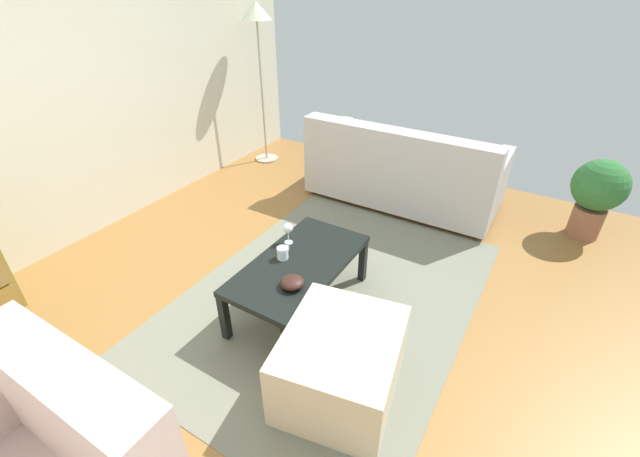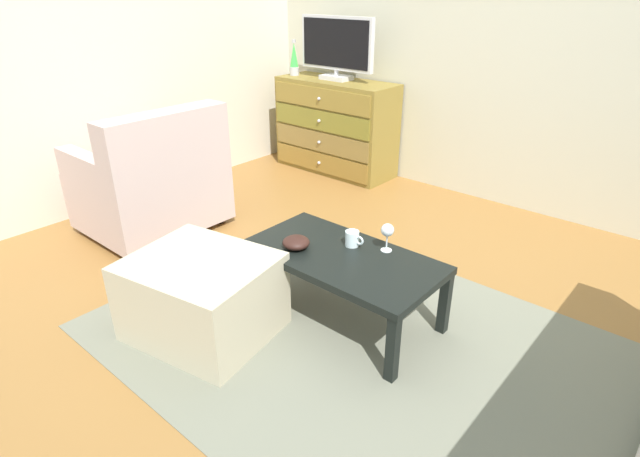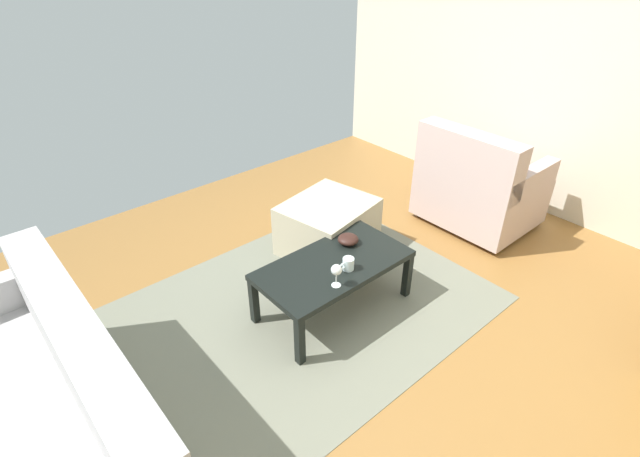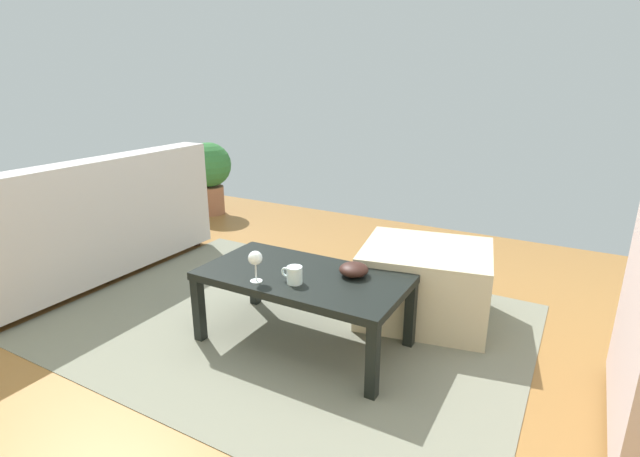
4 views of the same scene
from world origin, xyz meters
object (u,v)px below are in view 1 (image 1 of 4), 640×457
at_px(ottoman, 341,364).
at_px(standing_lamp, 257,27).
at_px(bowl_decorative, 292,282).
at_px(wine_glass, 288,229).
at_px(potted_plant, 597,192).
at_px(mug, 283,253).
at_px(coffee_table, 299,267).
at_px(couch_large, 403,172).

height_order(ottoman, standing_lamp, standing_lamp).
xyz_separation_m(ottoman, standing_lamp, (2.49, 2.43, 1.30)).
xyz_separation_m(bowl_decorative, standing_lamp, (2.26, 1.95, 1.09)).
bearing_deg(bowl_decorative, wine_glass, 37.48).
bearing_deg(potted_plant, bowl_decorative, 146.22).
height_order(wine_glass, bowl_decorative, wine_glass).
height_order(wine_glass, mug, wine_glass).
xyz_separation_m(coffee_table, couch_large, (1.84, -0.02, -0.01)).
height_order(bowl_decorative, ottoman, bowl_decorative).
relative_size(mug, ottoman, 0.16).
distance_m(wine_glass, bowl_decorative, 0.49).
bearing_deg(standing_lamp, coffee_table, -137.69).
relative_size(bowl_decorative, standing_lamp, 0.08).
relative_size(mug, potted_plant, 0.16).
height_order(bowl_decorative, couch_large, couch_large).
relative_size(coffee_table, standing_lamp, 0.59).
distance_m(couch_large, standing_lamp, 2.21).
xyz_separation_m(bowl_decorative, ottoman, (-0.23, -0.47, -0.21)).
relative_size(wine_glass, standing_lamp, 0.09).
xyz_separation_m(standing_lamp, potted_plant, (0.06, -3.51, -1.08)).
relative_size(bowl_decorative, couch_large, 0.08).
height_order(mug, couch_large, couch_large).
bearing_deg(ottoman, wine_glass, 51.27).
bearing_deg(coffee_table, wine_glass, 51.12).
height_order(coffee_table, potted_plant, potted_plant).
bearing_deg(mug, standing_lamp, 40.22).
relative_size(coffee_table, couch_large, 0.57).
height_order(wine_glass, couch_large, couch_large).
distance_m(mug, potted_plant, 2.76).
xyz_separation_m(bowl_decorative, potted_plant, (2.33, -1.56, 0.01)).
bearing_deg(couch_large, potted_plant, -81.11).
bearing_deg(coffee_table, bowl_decorative, -155.41).
distance_m(bowl_decorative, standing_lamp, 3.18).
bearing_deg(bowl_decorative, mug, 46.05).
distance_m(coffee_table, potted_plant, 2.68).
distance_m(coffee_table, mug, 0.15).
relative_size(ottoman, standing_lamp, 0.40).
xyz_separation_m(wine_glass, mug, (-0.17, -0.07, -0.07)).
bearing_deg(mug, coffee_table, -80.20).
height_order(coffee_table, mug, mug).
distance_m(wine_glass, standing_lamp, 2.70).
bearing_deg(ottoman, mug, 57.39).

